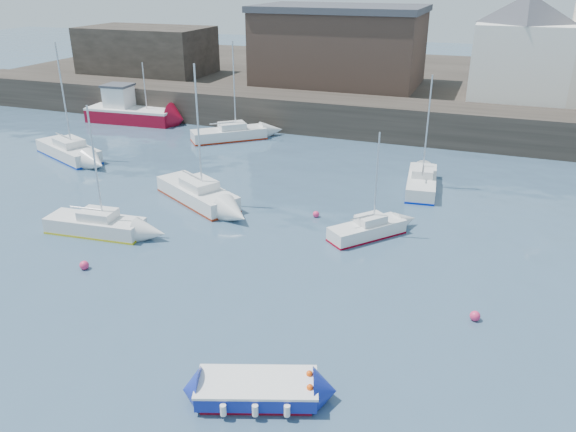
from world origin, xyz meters
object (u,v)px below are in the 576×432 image
(sailboat_h, at_px, (229,134))
(buoy_mid, at_px, (474,320))
(sailboat_f, at_px, (422,182))
(buoy_near, at_px, (85,269))
(fishing_boat, at_px, (130,110))
(sailboat_c, at_px, (367,229))
(buoy_far, at_px, (316,217))
(blue_dinghy, at_px, (257,389))
(sailboat_b, at_px, (197,193))
(sailboat_a, at_px, (96,225))
(sailboat_e, at_px, (69,150))

(sailboat_h, bearing_deg, buoy_mid, -44.56)
(sailboat_f, distance_m, buoy_near, 21.88)
(fishing_boat, bearing_deg, sailboat_f, -17.00)
(sailboat_c, distance_m, buoy_mid, 8.77)
(buoy_far, bearing_deg, fishing_boat, 146.59)
(blue_dinghy, xyz_separation_m, fishing_boat, (-26.79, 31.29, 0.67))
(fishing_boat, height_order, buoy_near, fishing_boat)
(fishing_boat, height_order, buoy_far, fishing_boat)
(fishing_boat, height_order, sailboat_c, sailboat_c)
(sailboat_b, height_order, buoy_mid, sailboat_b)
(fishing_boat, bearing_deg, sailboat_b, -44.79)
(fishing_boat, relative_size, sailboat_a, 1.22)
(blue_dinghy, relative_size, buoy_mid, 10.17)
(sailboat_e, height_order, buoy_mid, sailboat_e)
(sailboat_c, bearing_deg, sailboat_a, -161.55)
(buoy_mid, bearing_deg, blue_dinghy, -131.45)
(blue_dinghy, height_order, buoy_near, blue_dinghy)
(sailboat_a, height_order, sailboat_c, sailboat_a)
(fishing_boat, distance_m, sailboat_c, 32.48)
(blue_dinghy, relative_size, buoy_far, 11.46)
(sailboat_e, bearing_deg, buoy_mid, -21.59)
(buoy_mid, bearing_deg, buoy_near, -173.56)
(sailboat_a, distance_m, buoy_near, 4.23)
(sailboat_e, relative_size, buoy_far, 22.63)
(blue_dinghy, xyz_separation_m, buoy_far, (-2.85, 15.49, -0.43))
(sailboat_f, xyz_separation_m, sailboat_h, (-17.32, 6.45, 0.01))
(fishing_boat, distance_m, sailboat_b, 22.79)
(sailboat_b, height_order, buoy_near, sailboat_b)
(sailboat_c, relative_size, buoy_mid, 13.38)
(sailboat_a, distance_m, sailboat_f, 20.76)
(sailboat_e, bearing_deg, buoy_far, -11.41)
(buoy_far, bearing_deg, sailboat_h, 132.29)
(sailboat_b, height_order, buoy_far, sailboat_b)
(blue_dinghy, bearing_deg, sailboat_e, 140.99)
(sailboat_a, xyz_separation_m, buoy_mid, (20.28, -1.59, -0.51))
(blue_dinghy, bearing_deg, fishing_boat, 130.58)
(fishing_boat, relative_size, buoy_near, 19.52)
(buoy_mid, bearing_deg, sailboat_c, 133.64)
(sailboat_f, bearing_deg, sailboat_a, -140.30)
(sailboat_e, bearing_deg, sailboat_a, -44.64)
(fishing_boat, relative_size, sailboat_e, 1.00)
(sailboat_a, distance_m, sailboat_b, 6.82)
(sailboat_e, distance_m, buoy_far, 22.11)
(sailboat_c, bearing_deg, buoy_mid, -46.36)
(sailboat_e, bearing_deg, sailboat_b, -18.42)
(blue_dinghy, xyz_separation_m, sailboat_e, (-24.52, 19.86, 0.14))
(sailboat_b, distance_m, sailboat_f, 14.80)
(fishing_boat, bearing_deg, blue_dinghy, -49.42)
(sailboat_b, bearing_deg, sailboat_a, -116.17)
(blue_dinghy, bearing_deg, sailboat_h, 117.46)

